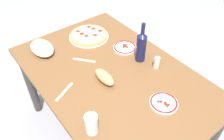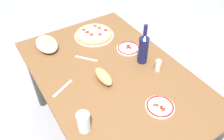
{
  "view_description": "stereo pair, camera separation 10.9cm",
  "coord_description": "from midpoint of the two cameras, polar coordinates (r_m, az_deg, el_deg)",
  "views": [
    {
      "loc": [
        0.9,
        -0.7,
        1.8
      ],
      "look_at": [
        0.0,
        0.0,
        0.75
      ],
      "focal_mm": 37.12,
      "sensor_mm": 36.0,
      "label": 1
    },
    {
      "loc": [
        0.96,
        -0.61,
        1.8
      ],
      "look_at": [
        0.0,
        0.0,
        0.75
      ],
      "focal_mm": 37.12,
      "sensor_mm": 36.0,
      "label": 2
    }
  ],
  "objects": [
    {
      "name": "side_plate_far",
      "position": [
        1.4,
        13.95,
        -8.8
      ],
      "size": [
        0.17,
        0.17,
        0.02
      ],
      "color": "white",
      "rests_on": "dining_table"
    },
    {
      "name": "side_plate_near",
      "position": [
        1.77,
        5.82,
        5.31
      ],
      "size": [
        0.18,
        0.18,
        0.02
      ],
      "color": "white",
      "rests_on": "dining_table"
    },
    {
      "name": "pepperoni_pizza",
      "position": [
        1.91,
        -2.79,
        8.75
      ],
      "size": [
        0.32,
        0.32,
        0.03
      ],
      "color": "#B7B7BC",
      "rests_on": "dining_table"
    },
    {
      "name": "fork_right",
      "position": [
        1.68,
        -4.52,
        2.76
      ],
      "size": [
        0.14,
        0.12,
        0.0
      ],
      "primitive_type": "cube",
      "rotation": [
        0.0,
        0.0,
        3.83
      ],
      "color": "#B7B7BC",
      "rests_on": "dining_table"
    },
    {
      "name": "wine_bottle",
      "position": [
        1.61,
        9.69,
        5.35
      ],
      "size": [
        0.07,
        0.07,
        0.3
      ],
      "color": "#141942",
      "rests_on": "dining_table"
    },
    {
      "name": "bread_loaf",
      "position": [
        1.49,
        -0.05,
        -1.67
      ],
      "size": [
        0.18,
        0.08,
        0.07
      ],
      "primitive_type": "ellipsoid",
      "color": "tan",
      "rests_on": "dining_table"
    },
    {
      "name": "fork_left",
      "position": [
        1.49,
        -9.99,
        -4.55
      ],
      "size": [
        0.09,
        0.16,
        0.0
      ],
      "primitive_type": "cube",
      "rotation": [
        0.0,
        0.0,
        5.15
      ],
      "color": "#B7B7BC",
      "rests_on": "dining_table"
    },
    {
      "name": "dining_table",
      "position": [
        1.64,
        1.9,
        -3.6
      ],
      "size": [
        1.4,
        0.93,
        0.72
      ],
      "color": "brown",
      "rests_on": "ground"
    },
    {
      "name": "spice_shaker",
      "position": [
        1.6,
        13.17,
        1.02
      ],
      "size": [
        0.04,
        0.04,
        0.09
      ],
      "color": "silver",
      "rests_on": "dining_table"
    },
    {
      "name": "ground_plane",
      "position": [
        2.13,
        1.52,
        -15.11
      ],
      "size": [
        8.0,
        8.0,
        0.0
      ],
      "primitive_type": "plane",
      "color": "gray",
      "rests_on": "ground"
    },
    {
      "name": "water_glass",
      "position": [
        1.24,
        -4.47,
        -12.77
      ],
      "size": [
        0.07,
        0.07,
        0.12
      ],
      "primitive_type": "cylinder",
      "color": "silver",
      "rests_on": "dining_table"
    },
    {
      "name": "baked_pasta_dish",
      "position": [
        1.82,
        -14.17,
        6.33
      ],
      "size": [
        0.24,
        0.15,
        0.08
      ],
      "color": "white",
      "rests_on": "dining_table"
    }
  ]
}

